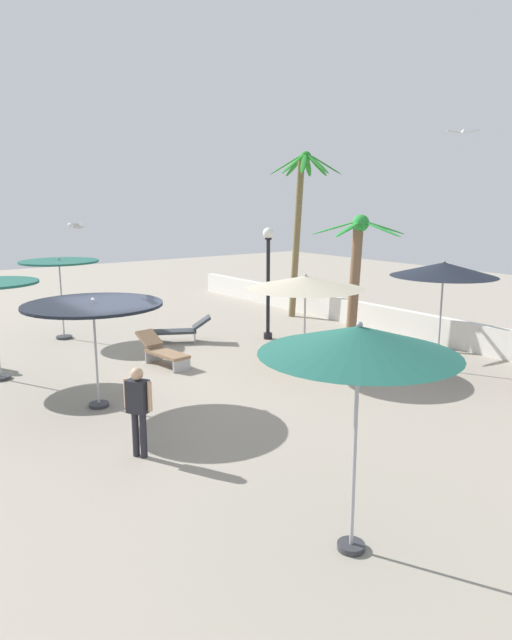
{
  "coord_description": "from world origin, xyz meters",
  "views": [
    {
      "loc": [
        11.54,
        -5.04,
        4.4
      ],
      "look_at": [
        0.0,
        3.46,
        1.4
      ],
      "focal_mm": 31.91,
      "sensor_mm": 36.0,
      "label": 1
    }
  ],
  "objects_px": {
    "lounge_chair_0": "(181,330)",
    "lounge_chair_1": "(162,350)",
    "seagull_2": "(463,132)",
    "lamp_post_0": "(268,273)",
    "seagull_1": "(77,226)",
    "patio_umbrella_5": "(305,283)",
    "palm_tree_2": "(300,214)",
    "palm_tree_1": "(357,261)",
    "patio_umbrella_3": "(444,270)",
    "patio_umbrella_0": "(59,266)",
    "patio_umbrella_1": "(359,342)",
    "guest_1": "(138,403)",
    "patio_umbrella_4": "(93,308)"
  },
  "relations": [
    {
      "from": "lounge_chair_0",
      "to": "lounge_chair_1",
      "type": "relative_size",
      "value": 1.0
    },
    {
      "from": "patio_umbrella_4",
      "to": "seagull_1",
      "type": "distance_m",
      "value": 2.26
    },
    {
      "from": "patio_umbrella_5",
      "to": "seagull_1",
      "type": "height_order",
      "value": "seagull_1"
    },
    {
      "from": "patio_umbrella_1",
      "to": "palm_tree_2",
      "type": "relative_size",
      "value": 0.49
    },
    {
      "from": "patio_umbrella_0",
      "to": "lamp_post_0",
      "type": "height_order",
      "value": "lamp_post_0"
    },
    {
      "from": "palm_tree_1",
      "to": "lamp_post_0",
      "type": "xyz_separation_m",
      "value": [
        -1.65,
        -2.29,
        -0.39
      ]
    },
    {
      "from": "guest_1",
      "to": "seagull_2",
      "type": "bearing_deg",
      "value": 101.63
    },
    {
      "from": "lounge_chair_0",
      "to": "seagull_2",
      "type": "height_order",
      "value": "seagull_2"
    },
    {
      "from": "patio_umbrella_1",
      "to": "patio_umbrella_3",
      "type": "xyz_separation_m",
      "value": [
        -4.28,
        7.62,
        -0.09
      ]
    },
    {
      "from": "patio_umbrella_0",
      "to": "seagull_1",
      "type": "relative_size",
      "value": 2.23
    },
    {
      "from": "seagull_2",
      "to": "patio_umbrella_3",
      "type": "bearing_deg",
      "value": -58.35
    },
    {
      "from": "lamp_post_0",
      "to": "seagull_1",
      "type": "xyz_separation_m",
      "value": [
        1.27,
        -6.5,
        1.69
      ]
    },
    {
      "from": "patio_umbrella_0",
      "to": "patio_umbrella_1",
      "type": "xyz_separation_m",
      "value": [
        13.73,
        -0.78,
        0.4
      ]
    },
    {
      "from": "patio_umbrella_0",
      "to": "seagull_1",
      "type": "distance_m",
      "value": 5.6
    },
    {
      "from": "patio_umbrella_4",
      "to": "patio_umbrella_5",
      "type": "height_order",
      "value": "patio_umbrella_5"
    },
    {
      "from": "patio_umbrella_1",
      "to": "palm_tree_1",
      "type": "xyz_separation_m",
      "value": [
        -8.08,
        8.41,
        -0.22
      ]
    },
    {
      "from": "palm_tree_1",
      "to": "palm_tree_2",
      "type": "height_order",
      "value": "palm_tree_2"
    },
    {
      "from": "palm_tree_1",
      "to": "palm_tree_2",
      "type": "relative_size",
      "value": 0.65
    },
    {
      "from": "lounge_chair_0",
      "to": "palm_tree_1",
      "type": "bearing_deg",
      "value": 58.52
    },
    {
      "from": "patio_umbrella_5",
      "to": "palm_tree_2",
      "type": "bearing_deg",
      "value": 140.83
    },
    {
      "from": "lamp_post_0",
      "to": "lounge_chair_1",
      "type": "xyz_separation_m",
      "value": [
        0.65,
        -4.15,
        -1.75
      ]
    },
    {
      "from": "lounge_chair_0",
      "to": "seagull_1",
      "type": "bearing_deg",
      "value": -57.63
    },
    {
      "from": "patio_umbrella_3",
      "to": "seagull_1",
      "type": "distance_m",
      "value": 9.1
    },
    {
      "from": "patio_umbrella_5",
      "to": "lamp_post_0",
      "type": "bearing_deg",
      "value": 158.73
    },
    {
      "from": "palm_tree_2",
      "to": "lounge_chair_0",
      "type": "bearing_deg",
      "value": -82.24
    },
    {
      "from": "patio_umbrella_4",
      "to": "lamp_post_0",
      "type": "relative_size",
      "value": 0.81
    },
    {
      "from": "lamp_post_0",
      "to": "seagull_2",
      "type": "height_order",
      "value": "seagull_2"
    },
    {
      "from": "patio_umbrella_1",
      "to": "palm_tree_1",
      "type": "relative_size",
      "value": 0.75
    },
    {
      "from": "lounge_chair_1",
      "to": "seagull_1",
      "type": "bearing_deg",
      "value": -75.17
    },
    {
      "from": "patio_umbrella_0",
      "to": "palm_tree_2",
      "type": "height_order",
      "value": "palm_tree_2"
    },
    {
      "from": "lounge_chair_0",
      "to": "seagull_1",
      "type": "xyz_separation_m",
      "value": [
        2.55,
        -4.02,
        3.45
      ]
    },
    {
      "from": "patio_umbrella_1",
      "to": "palm_tree_2",
      "type": "xyz_separation_m",
      "value": [
        -11.75,
        9.15,
        1.19
      ]
    },
    {
      "from": "lamp_post_0",
      "to": "palm_tree_2",
      "type": "bearing_deg",
      "value": 123.83
    },
    {
      "from": "seagull_1",
      "to": "lamp_post_0",
      "type": "bearing_deg",
      "value": 101.04
    },
    {
      "from": "patio_umbrella_0",
      "to": "patio_umbrella_1",
      "type": "distance_m",
      "value": 13.76
    },
    {
      "from": "patio_umbrella_5",
      "to": "seagull_1",
      "type": "relative_size",
      "value": 2.6
    },
    {
      "from": "patio_umbrella_0",
      "to": "guest_1",
      "type": "height_order",
      "value": "patio_umbrella_0"
    },
    {
      "from": "patio_umbrella_0",
      "to": "patio_umbrella_1",
      "type": "relative_size",
      "value": 0.88
    },
    {
      "from": "guest_1",
      "to": "seagull_1",
      "type": "height_order",
      "value": "seagull_1"
    },
    {
      "from": "palm_tree_2",
      "to": "seagull_2",
      "type": "distance_m",
      "value": 6.17
    },
    {
      "from": "patio_umbrella_5",
      "to": "lounge_chair_1",
      "type": "relative_size",
      "value": 1.61
    },
    {
      "from": "patio_umbrella_3",
      "to": "guest_1",
      "type": "xyz_separation_m",
      "value": [
        0.16,
        -8.63,
        -1.69
      ]
    },
    {
      "from": "patio_umbrella_5",
      "to": "seagull_1",
      "type": "xyz_separation_m",
      "value": [
        -1.96,
        -5.25,
        1.52
      ]
    },
    {
      "from": "lounge_chair_1",
      "to": "guest_1",
      "type": "relative_size",
      "value": 1.18
    },
    {
      "from": "patio_umbrella_1",
      "to": "lounge_chair_0",
      "type": "distance_m",
      "value": 11.83
    },
    {
      "from": "patio_umbrella_5",
      "to": "lamp_post_0",
      "type": "height_order",
      "value": "lamp_post_0"
    },
    {
      "from": "patio_umbrella_1",
      "to": "patio_umbrella_3",
      "type": "relative_size",
      "value": 1.03
    },
    {
      "from": "palm_tree_2",
      "to": "lounge_chair_1",
      "type": "bearing_deg",
      "value": -69.57
    },
    {
      "from": "palm_tree_2",
      "to": "seagull_2",
      "type": "bearing_deg",
      "value": 25.6
    },
    {
      "from": "patio_umbrella_3",
      "to": "lounge_chair_1",
      "type": "bearing_deg",
      "value": -130.35
    }
  ]
}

